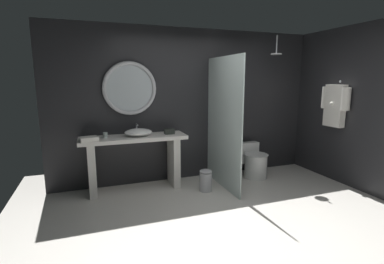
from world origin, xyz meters
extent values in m
plane|color=silver|center=(0.00, 0.00, 0.00)|extent=(5.76, 5.76, 0.00)
cube|color=#232326|center=(0.00, 1.90, 1.30)|extent=(4.80, 0.10, 2.60)
cube|color=#232326|center=(2.35, 0.76, 1.30)|extent=(0.10, 2.47, 2.60)
cube|color=silver|center=(-1.06, 1.58, 0.85)|extent=(1.64, 0.50, 0.06)
cube|color=silver|center=(-1.70, 1.58, 0.41)|extent=(0.11, 0.42, 0.82)
cube|color=silver|center=(-0.41, 1.58, 0.41)|extent=(0.11, 0.42, 0.82)
ellipsoid|color=white|center=(-0.98, 1.59, 0.93)|extent=(0.43, 0.35, 0.11)
cylinder|color=#B7B7BC|center=(-0.98, 1.75, 0.96)|extent=(0.02, 0.02, 0.17)
cylinder|color=#B7B7BC|center=(-0.98, 1.68, 1.04)|extent=(0.02, 0.13, 0.02)
cylinder|color=silver|center=(-1.48, 1.59, 0.92)|extent=(0.07, 0.07, 0.09)
cube|color=#282D28|center=(-0.48, 1.58, 0.92)|extent=(0.16, 0.11, 0.08)
torus|color=#B7B7BC|center=(-1.06, 1.81, 1.61)|extent=(0.85, 0.06, 0.85)
cylinder|color=#B2BCC1|center=(-1.06, 1.82, 1.61)|extent=(0.75, 0.01, 0.75)
cube|color=silver|center=(0.32, 1.24, 1.05)|extent=(0.02, 1.22, 2.10)
cylinder|color=#B7B7BC|center=(1.44, 1.48, 2.35)|extent=(0.02, 0.02, 0.31)
cylinder|color=#B7B7BC|center=(1.44, 1.48, 2.18)|extent=(0.19, 0.19, 0.02)
sphere|color=#B7B7BC|center=(2.28, 0.86, 1.71)|extent=(0.04, 0.04, 0.04)
cube|color=silver|center=(2.21, 0.86, 1.31)|extent=(0.12, 0.36, 0.70)
cylinder|color=silver|center=(2.21, 0.65, 1.44)|extent=(0.14, 0.14, 0.37)
cylinder|color=silver|center=(2.21, 1.06, 1.44)|extent=(0.14, 0.14, 0.37)
sphere|color=silver|center=(2.13, 0.86, 1.35)|extent=(0.07, 0.07, 0.07)
cylinder|color=white|center=(1.07, 1.41, 0.21)|extent=(0.39, 0.39, 0.43)
ellipsoid|color=white|center=(1.07, 1.41, 0.44)|extent=(0.41, 0.45, 0.02)
cube|color=white|center=(1.07, 1.68, 0.40)|extent=(0.37, 0.15, 0.38)
cylinder|color=#B7B7BC|center=(-0.02, 1.14, 0.15)|extent=(0.20, 0.20, 0.30)
ellipsoid|color=#B7B7BC|center=(-0.02, 1.14, 0.32)|extent=(0.20, 0.20, 0.06)
cube|color=silver|center=(-1.72, 1.43, 0.91)|extent=(0.28, 0.22, 0.06)
camera|label=1|loc=(-1.69, -2.85, 1.76)|focal=26.74mm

